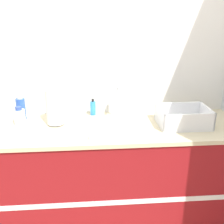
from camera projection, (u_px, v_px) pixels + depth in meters
name	position (u px, v px, depth m)	size (l,w,h in m)	color
wall_back	(104.00, 64.00, 2.14)	(4.47, 0.06, 2.60)	silver
counter_cabinet	(107.00, 176.00, 2.12)	(2.09, 0.62, 0.90)	maroon
sink	(120.00, 124.00, 1.95)	(0.46, 0.40, 0.29)	silver
paper_towel_roll	(55.00, 107.00, 1.95)	(0.13, 0.13, 0.28)	#4C4C51
dish_rack	(183.00, 119.00, 1.97)	(0.37, 0.28, 0.14)	white
bottle_blue	(21.00, 108.00, 2.07)	(0.07, 0.07, 0.21)	#2D56B7
bottle_clear	(19.00, 117.00, 1.97)	(0.09, 0.09, 0.14)	silver
soap_dispenser	(93.00, 109.00, 2.13)	(0.04, 0.04, 0.15)	#338CCC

